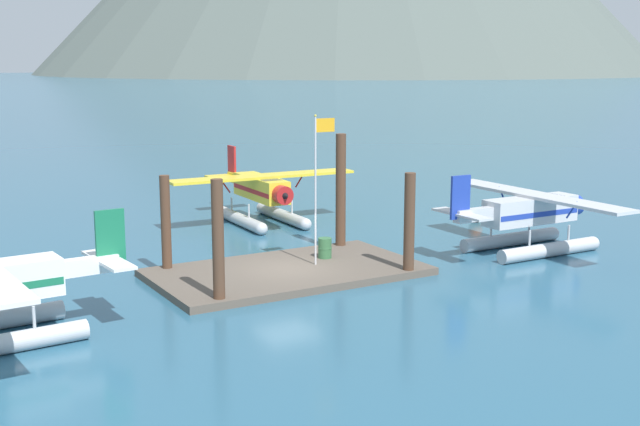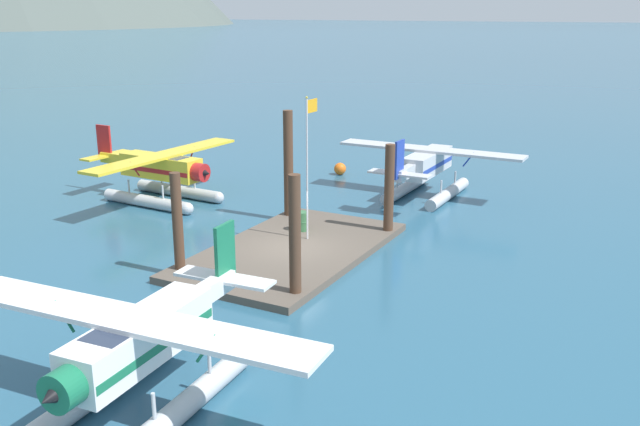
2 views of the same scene
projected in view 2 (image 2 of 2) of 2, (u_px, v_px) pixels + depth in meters
ground_plane at (292, 254)px, 29.60m from camera, size 1200.00×1200.00×0.00m
dock_platform at (292, 251)px, 29.56m from camera, size 10.90×6.12×0.30m
piling_near_left at (295, 239)px, 24.30m from camera, size 0.43×0.43×4.62m
piling_near_right at (389, 191)px, 31.33m from camera, size 0.44×0.44×4.29m
piling_far_left at (178, 225)px, 26.62m from camera, size 0.41×0.41×4.14m
piling_far_right at (288, 167)px, 33.54m from camera, size 0.46×0.46×5.45m
flagpole at (308, 152)px, 29.65m from camera, size 0.95×0.10×6.25m
fuel_drum at (302, 221)px, 31.66m from camera, size 0.62×0.62×0.88m
mooring_buoy at (340, 169)px, 43.71m from camera, size 0.76×0.76×0.76m
seaplane_yellow_bow_right at (162, 173)px, 37.20m from camera, size 10.45×7.98×3.84m
seaplane_silver_stbd_aft at (427, 169)px, 38.25m from camera, size 7.98×10.41×3.84m
seaplane_white_port_aft at (141, 352)px, 17.78m from camera, size 7.97×10.47×3.84m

